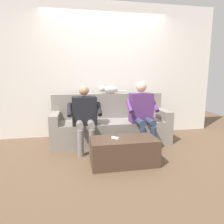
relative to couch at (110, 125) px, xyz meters
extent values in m
plane|color=brown|center=(0.00, 0.75, -0.32)|extent=(8.00, 8.00, 0.00)
cube|color=silver|center=(0.00, -0.52, 1.04)|extent=(4.74, 0.06, 2.70)
cube|color=gray|center=(0.00, 0.15, -0.11)|extent=(1.87, 0.57, 0.42)
cube|color=gray|center=(0.00, -0.23, 0.13)|extent=(2.17, 0.19, 0.90)
cube|color=gray|center=(-1.01, 0.15, -0.02)|extent=(0.15, 0.57, 0.60)
cube|color=gray|center=(1.01, 0.15, -0.02)|extent=(0.15, 0.57, 0.60)
cube|color=#4C3828|center=(0.00, 1.07, -0.13)|extent=(0.93, 0.47, 0.38)
cube|color=#5B3370|center=(-0.50, 0.31, 0.36)|extent=(0.39, 0.26, 0.52)
sphere|color=beige|center=(-0.50, 0.31, 0.74)|extent=(0.19, 0.19, 0.19)
cylinder|color=#333D56|center=(-0.59, 0.50, 0.16)|extent=(0.11, 0.39, 0.11)
cylinder|color=#333D56|center=(-0.41, 0.50, 0.16)|extent=(0.11, 0.39, 0.11)
cylinder|color=#333D56|center=(-0.59, 0.70, -0.11)|extent=(0.10, 0.10, 0.42)
cylinder|color=#333D56|center=(-0.41, 0.70, -0.11)|extent=(0.10, 0.10, 0.42)
cylinder|color=#5B3370|center=(-0.73, 0.39, 0.41)|extent=(0.08, 0.27, 0.22)
cylinder|color=#5B3370|center=(-0.27, 0.39, 0.41)|extent=(0.08, 0.27, 0.22)
cube|color=black|center=(0.50, 0.29, 0.34)|extent=(0.41, 0.29, 0.48)
sphere|color=tan|center=(0.50, 0.29, 0.69)|extent=(0.17, 0.17, 0.17)
cylinder|color=gray|center=(0.41, 0.48, 0.16)|extent=(0.11, 0.38, 0.11)
cylinder|color=gray|center=(0.59, 0.48, 0.16)|extent=(0.11, 0.38, 0.11)
cylinder|color=gray|center=(0.41, 0.67, -0.11)|extent=(0.10, 0.10, 0.42)
cylinder|color=gray|center=(0.59, 0.67, -0.11)|extent=(0.10, 0.10, 0.42)
cylinder|color=black|center=(0.26, 0.37, 0.38)|extent=(0.08, 0.27, 0.22)
cylinder|color=black|center=(0.74, 0.37, 0.38)|extent=(0.08, 0.27, 0.22)
ellipsoid|color=silver|center=(-0.05, -0.23, 0.66)|extent=(0.29, 0.15, 0.15)
sphere|color=silver|center=(0.12, -0.23, 0.68)|extent=(0.13, 0.13, 0.13)
cone|color=silver|center=(0.12, -0.26, 0.73)|extent=(0.05, 0.05, 0.04)
cone|color=silver|center=(0.12, -0.19, 0.73)|extent=(0.05, 0.05, 0.04)
cylinder|color=silver|center=(-0.25, -0.23, 0.63)|extent=(0.18, 0.03, 0.03)
cube|color=white|center=(0.12, 1.06, 0.07)|extent=(0.10, 0.11, 0.02)
camera|label=1|loc=(0.67, 3.70, 0.92)|focal=32.28mm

